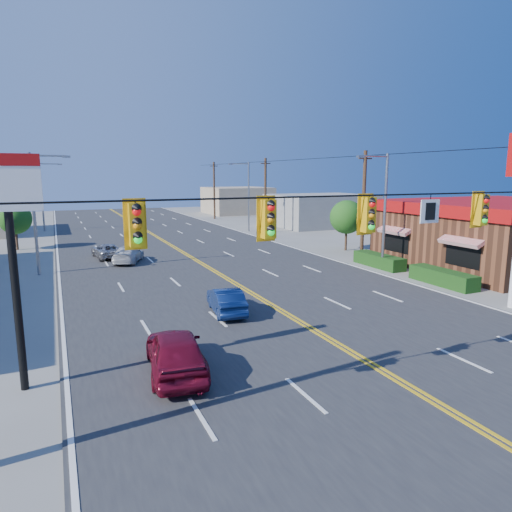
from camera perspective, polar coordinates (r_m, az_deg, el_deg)
name	(u,v)px	position (r m, az deg, el deg)	size (l,w,h in m)	color
ground	(391,378)	(16.18, 16.51, -14.39)	(160.00, 160.00, 0.00)	gray
road	(206,266)	(33.23, -6.27, -1.30)	(20.00, 120.00, 0.06)	#2D2D30
signal_span	(396,231)	(14.79, 17.11, 3.02)	(24.32, 0.34, 9.00)	#47301E
kfc	(499,233)	(37.82, 28.12, 2.56)	(16.30, 12.40, 4.70)	brown
pizza_hut_sign	(9,224)	(15.19, -28.45, 3.55)	(1.90, 0.30, 6.85)	black
streetlight_se	(383,205)	(32.49, 15.56, 6.11)	(2.55, 0.25, 8.00)	gray
streetlight_ne	(247,193)	(53.25, -1.12, 7.93)	(2.55, 0.25, 8.00)	gray
streetlight_sw	(37,207)	(33.16, -25.70, 5.56)	(2.55, 0.25, 8.00)	gray
streetlight_nw	(43,192)	(59.12, -25.04, 7.21)	(2.55, 0.25, 8.00)	gray
utility_pole_near	(363,206)	(36.52, 13.27, 6.13)	(0.28, 0.28, 8.40)	#47301E
utility_pole_mid	(265,196)	(52.00, 1.18, 7.53)	(0.28, 0.28, 8.40)	#47301E
utility_pole_far	(214,191)	(68.72, -5.24, 8.13)	(0.28, 0.28, 8.40)	#47301E
tree_kfc_rear	(347,217)	(40.60, 11.27, 4.79)	(2.94, 2.94, 4.41)	#47301E
tree_west	(15,218)	(45.35, -27.92, 4.17)	(2.80, 2.80, 4.20)	#47301E
bld_east_mid	(320,210)	(60.32, 8.05, 5.70)	(12.00, 10.00, 4.00)	gray
bld_east_far	(237,200)	(78.66, -2.37, 6.96)	(10.00, 10.00, 4.40)	tan
car_magenta	(176,353)	(15.72, -10.00, -11.85)	(1.79, 4.44, 1.51)	maroon
car_blue	(226,302)	(21.96, -3.75, -5.70)	(1.30, 3.72, 1.22)	#0D1F50
car_white	(128,255)	(35.70, -15.70, 0.12)	(1.70, 4.18, 1.21)	silver
car_silver	(107,251)	(38.12, -18.11, 0.55)	(1.88, 4.08, 1.13)	#959498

